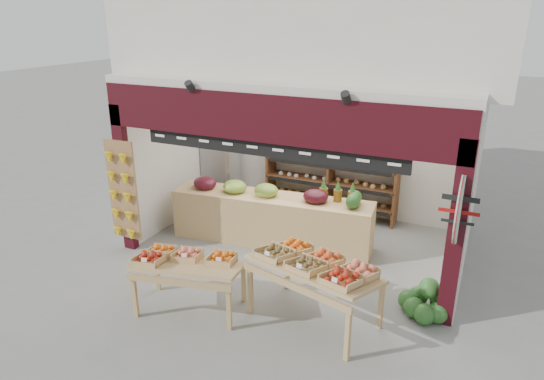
{
  "coord_description": "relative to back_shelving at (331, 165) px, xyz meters",
  "views": [
    {
      "loc": [
        2.97,
        -7.26,
        4.09
      ],
      "look_at": [
        -0.29,
        -0.2,
        1.22
      ],
      "focal_mm": 32.0,
      "sensor_mm": 36.0,
      "label": 1
    }
  ],
  "objects": [
    {
      "name": "refrigerator",
      "position": [
        -2.46,
        -0.32,
        -0.23
      ],
      "size": [
        0.77,
        0.77,
        1.73
      ],
      "primitive_type": "cube",
      "rotation": [
        0.0,
        0.0,
        0.15
      ],
      "color": "silver",
      "rests_on": "ground"
    },
    {
      "name": "ground",
      "position": [
        -0.06,
        -1.97,
        -1.1
      ],
      "size": [
        60.0,
        60.0,
        0.0
      ],
      "primitive_type": "plane",
      "color": "slate",
      "rests_on": "ground"
    },
    {
      "name": "display_table_left",
      "position": [
        -0.81,
        -4.18,
        -0.37
      ],
      "size": [
        1.65,
        1.14,
        0.97
      ],
      "color": "tan",
      "rests_on": "ground"
    },
    {
      "name": "watermelon_pile",
      "position": [
        2.4,
        -2.94,
        -0.91
      ],
      "size": [
        0.72,
        0.72,
        0.57
      ],
      "color": "#1C4D19",
      "rests_on": "ground"
    },
    {
      "name": "gift_sign",
      "position": [
        2.69,
        -3.12,
        0.65
      ],
      "size": [
        0.04,
        0.93,
        0.92
      ],
      "color": "#B3E2CB",
      "rests_on": "ground"
    },
    {
      "name": "display_table_right",
      "position": [
        1.02,
        -3.73,
        -0.24
      ],
      "size": [
        1.92,
        1.38,
        1.09
      ],
      "color": "tan",
      "rests_on": "ground"
    },
    {
      "name": "cardboard_stack",
      "position": [
        -1.87,
        -1.2,
        -0.85
      ],
      "size": [
        0.98,
        0.7,
        0.68
      ],
      "color": "silver",
      "rests_on": "ground"
    },
    {
      "name": "back_shelving",
      "position": [
        0.0,
        0.0,
        0.0
      ],
      "size": [
        2.8,
        0.46,
        1.75
      ],
      "color": "brown",
      "rests_on": "ground"
    },
    {
      "name": "banana_board",
      "position": [
        -2.79,
        -3.14,
        0.02
      ],
      "size": [
        0.6,
        0.15,
        1.8
      ],
      "color": "#956A43",
      "rests_on": "ground"
    },
    {
      "name": "mid_counter",
      "position": [
        -0.56,
        -1.76,
        -0.59
      ],
      "size": [
        3.77,
        1.09,
        1.15
      ],
      "color": "tan",
      "rests_on": "ground"
    },
    {
      "name": "shop_structure",
      "position": [
        -0.06,
        -0.36,
        2.82
      ],
      "size": [
        6.36,
        5.12,
        5.4
      ],
      "color": "beige",
      "rests_on": "ground"
    }
  ]
}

